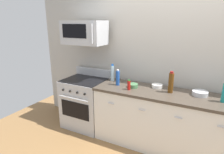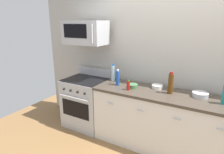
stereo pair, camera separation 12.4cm
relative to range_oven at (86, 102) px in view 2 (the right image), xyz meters
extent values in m
plane|color=olive|center=(1.46, 0.00, -0.47)|extent=(6.30, 6.30, 0.00)
cube|color=#B7B2A8|center=(1.46, 0.41, 0.88)|extent=(5.25, 0.10, 2.70)
cube|color=silver|center=(1.46, 0.00, -0.03)|extent=(2.13, 0.62, 0.88)
cube|color=#473D33|center=(1.46, 0.00, 0.43)|extent=(2.16, 0.65, 0.04)
cylinder|color=silver|center=(0.71, -0.33, 0.25)|extent=(0.10, 0.02, 0.02)
cylinder|color=silver|center=(1.21, -0.33, 0.25)|extent=(0.10, 0.02, 0.02)
cylinder|color=silver|center=(1.70, -0.33, 0.25)|extent=(0.10, 0.02, 0.02)
cylinder|color=silver|center=(2.20, -0.33, 0.25)|extent=(0.10, 0.02, 0.02)
cube|color=#B7BABF|center=(0.00, 0.00, -0.01)|extent=(0.76, 0.64, 0.91)
cube|color=black|center=(0.00, -0.33, -0.02)|extent=(0.58, 0.01, 0.30)
cylinder|color=#B7BABF|center=(0.00, -0.36, 0.21)|extent=(0.61, 0.02, 0.02)
cube|color=#B7BABF|center=(0.00, 0.29, 0.52)|extent=(0.76, 0.06, 0.16)
cube|color=black|center=(0.00, 0.00, 0.45)|extent=(0.73, 0.61, 0.01)
cylinder|color=black|center=(-0.23, -0.34, 0.32)|extent=(0.04, 0.02, 0.04)
cylinder|color=black|center=(-0.08, -0.34, 0.32)|extent=(0.04, 0.02, 0.04)
cylinder|color=black|center=(0.08, -0.34, 0.32)|extent=(0.04, 0.02, 0.04)
cylinder|color=black|center=(0.23, -0.34, 0.32)|extent=(0.04, 0.02, 0.04)
cube|color=#B7BABF|center=(0.00, 0.05, 1.28)|extent=(0.74, 0.40, 0.40)
cube|color=black|center=(-0.06, -0.16, 1.31)|extent=(0.48, 0.01, 0.22)
cube|color=#B7BABF|center=(0.30, -0.17, 1.28)|extent=(0.02, 0.04, 0.30)
cylinder|color=#B21914|center=(0.92, -0.13, 0.52)|extent=(0.05, 0.05, 0.14)
cylinder|color=#19721E|center=(0.92, -0.13, 0.60)|extent=(0.03, 0.03, 0.01)
cylinder|color=#1E4CA5|center=(0.67, -0.01, 0.57)|extent=(0.06, 0.06, 0.24)
cylinder|color=silver|center=(0.67, -0.01, 0.71)|extent=(0.04, 0.04, 0.02)
cylinder|color=#59330F|center=(1.51, 0.04, 0.60)|extent=(0.08, 0.08, 0.29)
cylinder|color=maroon|center=(1.51, 0.04, 0.76)|extent=(0.05, 0.05, 0.03)
cylinder|color=silver|center=(0.48, 0.17, 0.59)|extent=(0.07, 0.07, 0.27)
cylinder|color=blue|center=(0.48, 0.17, 0.74)|extent=(0.04, 0.04, 0.03)
cylinder|color=#B2B5BA|center=(1.91, 0.11, 0.48)|extent=(0.22, 0.22, 0.06)
torus|color=#B2B5BA|center=(1.91, 0.11, 0.51)|extent=(0.22, 0.22, 0.01)
cylinder|color=#B2B5BA|center=(1.91, 0.11, 0.46)|extent=(0.12, 0.12, 0.01)
cylinder|color=#477A4C|center=(0.94, 0.00, 0.48)|extent=(0.16, 0.16, 0.06)
torus|color=#477A4C|center=(0.94, 0.00, 0.51)|extent=(0.16, 0.16, 0.01)
cylinder|color=#477A4C|center=(0.94, 0.00, 0.46)|extent=(0.09, 0.09, 0.01)
cylinder|color=white|center=(1.29, 0.16, 0.48)|extent=(0.17, 0.17, 0.06)
torus|color=white|center=(1.29, 0.16, 0.50)|extent=(0.17, 0.17, 0.01)
cylinder|color=white|center=(1.29, 0.16, 0.46)|extent=(0.09, 0.09, 0.01)
camera|label=1|loc=(1.95, -2.70, 1.46)|focal=30.37mm
camera|label=2|loc=(2.06, -2.64, 1.46)|focal=30.37mm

